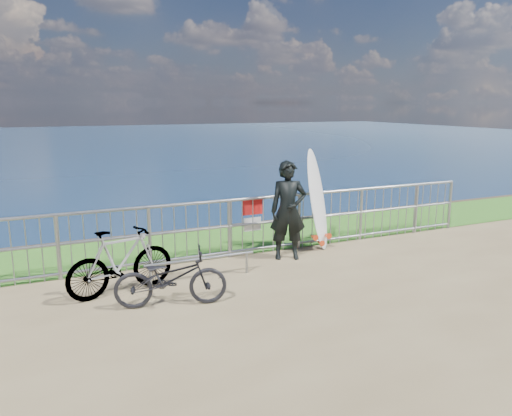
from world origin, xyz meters
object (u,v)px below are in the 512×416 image
bicycle_far (121,261)px  bicycle_near (171,278)px  surfboard (318,203)px  surfer (288,210)px

bicycle_far → bicycle_near: bearing=-158.5°
surfboard → bicycle_far: size_ratio=1.18×
surfer → bicycle_near: bearing=-133.0°
bicycle_near → bicycle_far: 0.98m
surfboard → bicycle_far: (-3.99, -0.87, -0.41)m
bicycle_near → surfer: bearing=-49.6°
surfer → bicycle_far: (-3.15, -0.52, -0.41)m
bicycle_far → surfer: bearing=-94.7°
surfer → bicycle_far: size_ratio=1.08×
surfboard → bicycle_near: 3.84m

